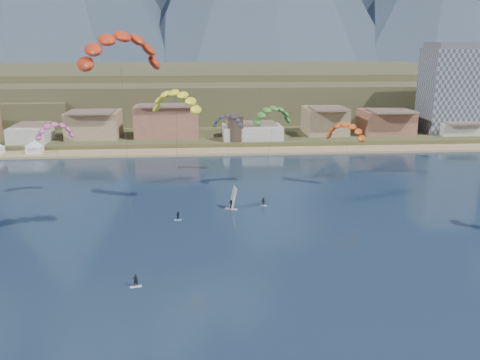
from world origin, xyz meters
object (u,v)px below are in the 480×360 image
at_px(kitesurfer_red, 120,45).
at_px(windsurfer, 232,202).
at_px(kitesurfer_yellow, 176,98).
at_px(watchtower, 235,128).
at_px(kitesurfer_green, 273,113).
at_px(apartment_tower, 452,88).

xyz_separation_m(kitesurfer_red, windsurfer, (18.37, 21.19, -32.01)).
distance_m(kitesurfer_red, kitesurfer_yellow, 28.52).
relative_size(watchtower, kitesurfer_red, 0.23).
xyz_separation_m(kitesurfer_green, windsurfer, (-10.45, -15.32, -16.60)).
relative_size(kitesurfer_yellow, kitesurfer_green, 1.16).
xyz_separation_m(apartment_tower, windsurfer, (-85.55, -81.80, -16.31)).
distance_m(watchtower, kitesurfer_red, 96.06).
xyz_separation_m(watchtower, kitesurfer_red, (-23.92, -88.99, 27.15)).
bearing_deg(kitesurfer_red, watchtower, 74.95).
distance_m(kitesurfer_yellow, kitesurfer_green, 24.77).
height_order(apartment_tower, kitesurfer_yellow, apartment_tower).
bearing_deg(kitesurfer_green, kitesurfer_yellow, -152.95).
xyz_separation_m(kitesurfer_red, kitesurfer_yellow, (7.16, 25.45, -10.70)).
bearing_deg(kitesurfer_yellow, windsurfer, -20.81).
height_order(kitesurfer_red, windsurfer, kitesurfer_red).
xyz_separation_m(apartment_tower, watchtower, (-80.00, -14.00, -11.45)).
relative_size(kitesurfer_green, windsurfer, 4.69).
bearing_deg(watchtower, apartment_tower, 9.93).
xyz_separation_m(watchtower, kitesurfer_green, (4.90, -52.48, 11.74)).
height_order(apartment_tower, windsurfer, apartment_tower).
bearing_deg(watchtower, windsurfer, -94.68).
bearing_deg(windsurfer, apartment_tower, 43.72).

